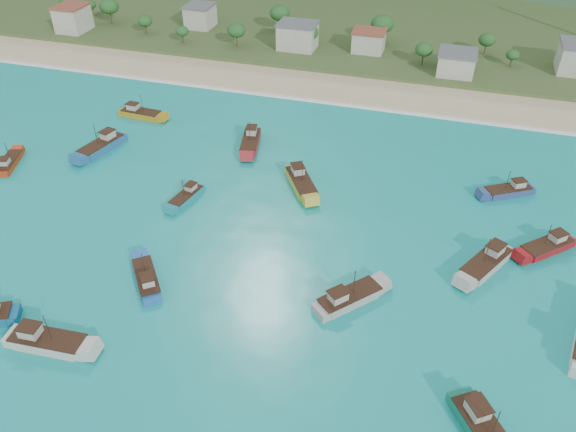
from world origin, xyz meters
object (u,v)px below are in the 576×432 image
(boat_0, at_px, (301,183))
(boat_13, at_px, (508,191))
(boat_12, at_px, (10,163))
(boat_26, at_px, (187,197))
(boat_10, at_px, (47,342))
(boat_15, at_px, (547,247))
(boat_17, at_px, (147,280))
(boat_19, at_px, (141,114))
(boat_11, at_px, (348,299))
(boat_24, at_px, (251,142))
(boat_21, at_px, (102,146))
(boat_8, at_px, (486,264))

(boat_0, xyz_separation_m, boat_13, (38.22, 8.66, -0.19))
(boat_12, height_order, boat_26, boat_12)
(boat_10, relative_size, boat_15, 1.22)
(boat_17, relative_size, boat_19, 0.90)
(boat_11, relative_size, boat_15, 1.08)
(boat_10, xyz_separation_m, boat_24, (7.82, 59.94, -0.03))
(boat_12, bearing_deg, boat_21, 18.38)
(boat_11, xyz_separation_m, boat_13, (23.10, 36.61, -0.14))
(boat_0, height_order, boat_21, boat_21)
(boat_12, xyz_separation_m, boat_24, (44.17, 21.84, 0.24))
(boat_26, bearing_deg, boat_0, -140.57)
(boat_11, xyz_separation_m, boat_12, (-73.88, 18.25, -0.22))
(boat_15, height_order, boat_17, boat_15)
(boat_11, relative_size, boat_24, 0.89)
(boat_0, xyz_separation_m, boat_12, (-58.75, -9.69, -0.27))
(boat_11, bearing_deg, boat_8, 77.41)
(boat_0, bearing_deg, boat_12, -22.84)
(boat_10, relative_size, boat_11, 1.13)
(boat_13, bearing_deg, boat_26, 77.77)
(boat_11, height_order, boat_15, boat_11)
(boat_0, relative_size, boat_12, 1.23)
(boat_0, distance_m, boat_21, 44.17)
(boat_0, height_order, boat_13, boat_0)
(boat_0, xyz_separation_m, boat_26, (-19.17, -10.32, -0.31))
(boat_0, distance_m, boat_24, 18.98)
(boat_12, relative_size, boat_21, 0.76)
(boat_11, bearing_deg, boat_19, -175.92)
(boat_11, height_order, boat_19, boat_11)
(boat_10, xyz_separation_m, boat_19, (-21.39, 65.29, -0.11))
(boat_24, bearing_deg, boat_21, 7.55)
(boat_10, relative_size, boat_26, 1.32)
(boat_17, relative_size, boat_26, 1.08)
(boat_8, xyz_separation_m, boat_15, (9.57, 7.27, -0.14))
(boat_11, relative_size, boat_26, 1.17)
(boat_13, bearing_deg, boat_0, 72.24)
(boat_11, xyz_separation_m, boat_17, (-30.56, -4.78, -0.12))
(boat_11, height_order, boat_26, boat_11)
(boat_17, distance_m, boat_21, 44.54)
(boat_0, bearing_deg, boat_17, 32.54)
(boat_8, distance_m, boat_26, 53.79)
(boat_10, relative_size, boat_24, 1.01)
(boat_11, distance_m, boat_12, 76.10)
(boat_0, distance_m, boat_13, 39.19)
(boat_17, bearing_deg, boat_13, -0.45)
(boat_10, bearing_deg, boat_8, 116.80)
(boat_12, bearing_deg, boat_15, -17.01)
(boat_21, bearing_deg, boat_10, 127.17)
(boat_15, bearing_deg, boat_0, 38.28)
(boat_17, bearing_deg, boat_12, 113.90)
(boat_21, bearing_deg, boat_11, 167.01)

